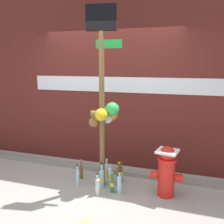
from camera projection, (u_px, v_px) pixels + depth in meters
ground_plane at (85, 196)px, 3.62m from camera, size 14.00×14.00×0.00m
building_wall at (112, 77)px, 4.54m from camera, size 10.00×0.21×3.36m
curb_strip at (105, 170)px, 4.43m from camera, size 8.00×0.12×0.08m
memorial_post at (104, 94)px, 3.70m from camera, size 0.52×0.51×2.73m
fire_hydrant at (167, 170)px, 3.56m from camera, size 0.46×0.34×0.76m
bottle_0 at (119, 184)px, 3.66m from camera, size 0.07×0.07×0.36m
bottle_1 at (112, 184)px, 3.70m from camera, size 0.06×0.06×0.32m
bottle_2 at (121, 173)px, 4.03m from camera, size 0.06×0.06×0.38m
bottle_3 at (78, 177)px, 3.92m from camera, size 0.06×0.06×0.34m
bottle_4 at (119, 176)px, 3.91m from camera, size 0.07×0.07×0.39m
bottle_5 at (107, 170)px, 4.18m from camera, size 0.07×0.07×0.36m
bottle_6 at (81, 171)px, 4.15m from camera, size 0.06×0.06×0.33m
bottle_7 at (102, 178)px, 3.84m from camera, size 0.07×0.07×0.40m
bottle_8 at (110, 176)px, 3.92m from camera, size 0.06×0.06×0.38m
bottle_9 at (98, 186)px, 3.63m from camera, size 0.07×0.07×0.33m
litter_0 at (18, 194)px, 3.66m from camera, size 0.07×0.10×0.01m
litter_1 at (84, 223)px, 3.00m from camera, size 0.16×0.17×0.01m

